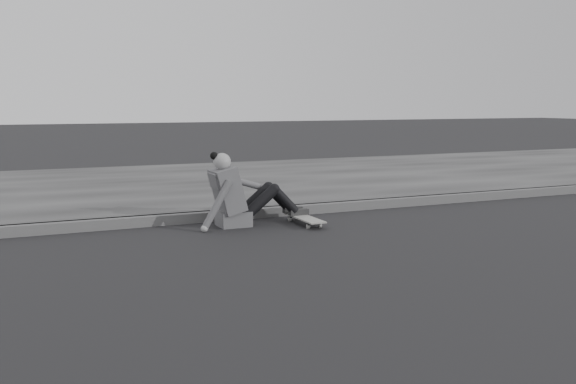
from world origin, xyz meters
name	(u,v)px	position (x,y,z in m)	size (l,w,h in m)	color
ground	(566,241)	(0.00, 0.00, 0.00)	(80.00, 80.00, 0.00)	black
curb	(421,201)	(0.00, 2.58, 0.06)	(24.00, 0.16, 0.12)	#4D4D4D
sidewalk	(323,178)	(0.00, 5.60, 0.06)	(24.00, 6.00, 0.12)	#373737
skateboard	(304,218)	(-2.12, 1.92, 0.07)	(0.20, 0.78, 0.09)	#989893
seated_woman	(239,195)	(-2.86, 2.17, 0.36)	(1.38, 0.46, 0.88)	#504F52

